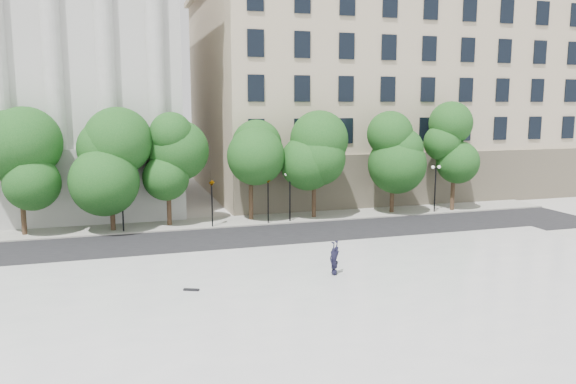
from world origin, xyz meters
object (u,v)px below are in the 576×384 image
traffic_light_west (212,180)px  skateboard (191,290)px  traffic_light_east (268,177)px  person_lying (334,270)px

traffic_light_west → skateboard: (-3.61, -15.50, -3.27)m
traffic_light_west → traffic_light_east: (4.43, 0.00, -0.01)m
traffic_light_west → traffic_light_east: 4.43m
traffic_light_west → skateboard: bearing=-103.1°
traffic_light_west → person_lying: bearing=-75.3°
traffic_light_east → skateboard: size_ratio=5.47×
traffic_light_west → skateboard: traffic_light_west is taller
traffic_light_east → skateboard: 17.76m
traffic_light_east → person_lying: bearing=-91.7°
traffic_light_east → skateboard: (-8.04, -15.50, -3.26)m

